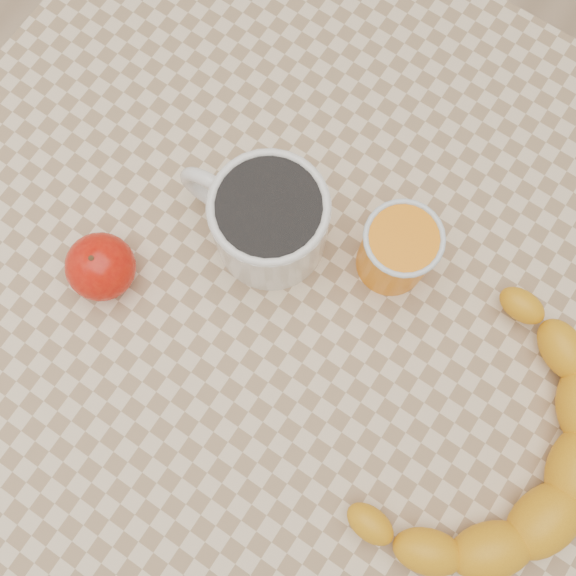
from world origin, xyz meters
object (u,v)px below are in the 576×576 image
Objects in this scene: coffee_mug at (267,219)px; orange_juice_glass at (397,250)px; apple at (101,267)px; table at (288,310)px; banana at (492,452)px.

coffee_mug is 1.85× the size of orange_juice_glass.
coffee_mug is at bearing 48.21° from apple.
apple is (-0.11, -0.12, -0.02)m from coffee_mug.
apple is at bearing -143.56° from orange_juice_glass.
banana reaches higher than table.
table is at bearing -129.34° from orange_juice_glass.
coffee_mug is at bearing -178.83° from banana.
apple is at bearing -131.79° from coffee_mug.
apple is (-0.15, -0.08, 0.12)m from table.
orange_juice_glass reaches higher than banana.
orange_juice_glass is 0.20m from banana.
coffee_mug is 0.42× the size of banana.
banana is at bearing 8.59° from apple.
coffee_mug is at bearing 142.50° from table.
apple is 0.39m from banana.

